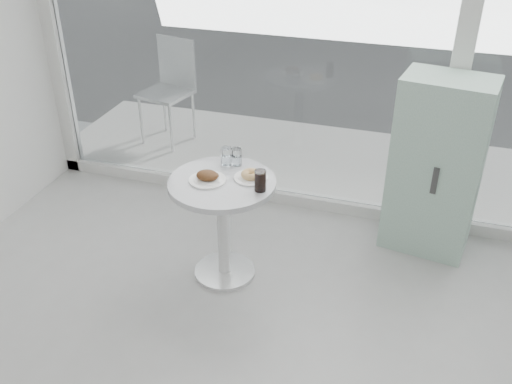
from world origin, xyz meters
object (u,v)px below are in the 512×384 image
(plate_fritter, at_px, (208,177))
(plate_donut, at_px, (251,176))
(patio_chair, at_px, (170,84))
(cola_glass, at_px, (260,181))
(water_tumbler_b, at_px, (236,158))
(mint_cabinet, at_px, (436,167))
(water_tumbler_a, at_px, (227,157))
(main_table, at_px, (223,209))

(plate_fritter, distance_m, plate_donut, 0.28)
(patio_chair, bearing_deg, cola_glass, -38.75)
(patio_chair, xyz_separation_m, cola_glass, (1.55, -1.96, 0.20))
(plate_donut, xyz_separation_m, water_tumbler_b, (-0.16, 0.16, 0.03))
(mint_cabinet, height_order, water_tumbler_b, mint_cabinet)
(patio_chair, height_order, cola_glass, patio_chair)
(mint_cabinet, bearing_deg, water_tumbler_a, -147.65)
(main_table, bearing_deg, water_tumbler_b, 86.11)
(main_table, height_order, plate_fritter, plate_fritter)
(mint_cabinet, xyz_separation_m, cola_glass, (-1.07, -0.87, 0.17))
(mint_cabinet, distance_m, patio_chair, 2.84)
(mint_cabinet, height_order, cola_glass, mint_cabinet)
(cola_glass, bearing_deg, mint_cabinet, 38.99)
(cola_glass, bearing_deg, plate_donut, 128.60)
(mint_cabinet, distance_m, water_tumbler_a, 1.53)
(mint_cabinet, height_order, water_tumbler_a, mint_cabinet)
(plate_fritter, distance_m, cola_glass, 0.37)
(water_tumbler_b, height_order, cola_glass, cola_glass)
(patio_chair, bearing_deg, plate_fritter, -45.69)
(plate_donut, distance_m, water_tumbler_b, 0.23)
(main_table, height_order, water_tumbler_b, water_tumbler_b)
(plate_fritter, xyz_separation_m, plate_donut, (0.26, 0.11, -0.01))
(water_tumbler_a, bearing_deg, mint_cabinet, 23.09)
(patio_chair, relative_size, cola_glass, 7.24)
(patio_chair, relative_size, water_tumbler_a, 8.17)
(mint_cabinet, height_order, plate_fritter, mint_cabinet)
(cola_glass, bearing_deg, water_tumbler_a, 140.35)
(mint_cabinet, distance_m, plate_donut, 1.39)
(plate_fritter, height_order, water_tumbler_a, water_tumbler_a)
(water_tumbler_a, relative_size, water_tumbler_b, 1.05)
(main_table, distance_m, water_tumbler_b, 0.37)
(water_tumbler_b, bearing_deg, cola_glass, -47.91)
(plate_donut, bearing_deg, mint_cabinet, 32.03)
(plate_donut, height_order, water_tumbler_a, water_tumbler_a)
(main_table, xyz_separation_m, water_tumbler_b, (0.02, 0.25, 0.27))
(main_table, distance_m, water_tumbler_a, 0.36)
(patio_chair, height_order, plate_fritter, patio_chair)
(patio_chair, bearing_deg, mint_cabinet, -9.80)
(mint_cabinet, bearing_deg, plate_fritter, -140.18)
(plate_fritter, bearing_deg, main_table, 16.71)
(main_table, bearing_deg, plate_fritter, -163.29)
(mint_cabinet, bearing_deg, water_tumbler_b, -147.39)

